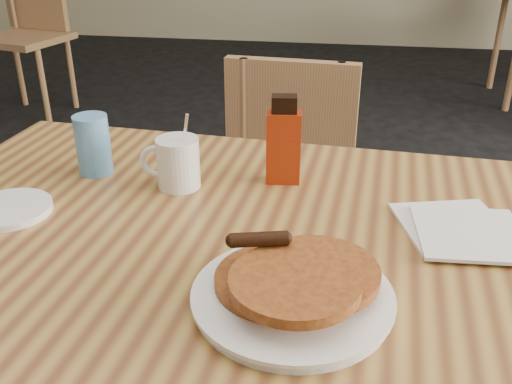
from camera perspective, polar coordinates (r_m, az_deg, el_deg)
main_table at (r=0.93m, az=-0.30°, el=-6.99°), size 1.39×0.99×0.75m
chair_main_far at (r=1.65m, az=2.96°, el=0.63°), size 0.41×0.41×0.85m
chair_wall_extra at (r=4.00m, az=-21.77°, el=16.00°), size 0.56×0.56×1.02m
pancake_plate at (r=0.76m, az=3.77°, el=-9.61°), size 0.27×0.27×0.08m
coffee_mug at (r=1.07m, az=-7.92°, el=3.00°), size 0.11×0.08×0.15m
syrup_bottle at (r=1.07m, az=2.76°, el=4.94°), size 0.07×0.05×0.17m
napkin_stack at (r=0.98m, az=19.86°, el=-3.56°), size 0.21×0.22×0.01m
blue_tumbler at (r=1.16m, az=-15.98°, el=4.58°), size 0.08×0.08×0.12m
side_saucer at (r=1.07m, az=-23.45°, el=-1.59°), size 0.15×0.15×0.01m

